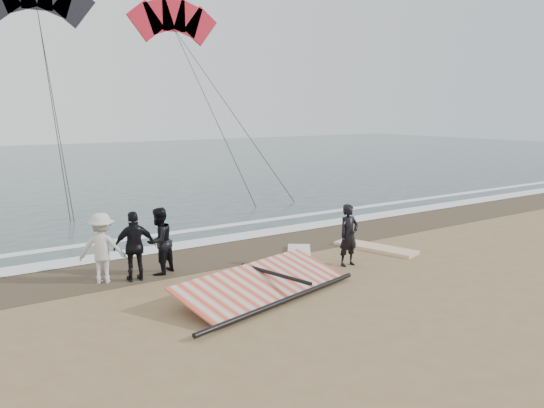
% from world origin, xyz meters
% --- Properties ---
extents(ground, '(120.00, 120.00, 0.00)m').
position_xyz_m(ground, '(0.00, 0.00, 0.00)').
color(ground, '#8C704C').
rests_on(ground, ground).
extents(sea, '(120.00, 54.00, 0.02)m').
position_xyz_m(sea, '(0.00, 33.00, 0.01)').
color(sea, '#233838').
rests_on(sea, ground).
extents(wet_sand, '(120.00, 2.80, 0.01)m').
position_xyz_m(wet_sand, '(0.00, 4.50, 0.01)').
color(wet_sand, '#4C3D2B').
rests_on(wet_sand, ground).
extents(foam_near, '(120.00, 0.90, 0.01)m').
position_xyz_m(foam_near, '(0.00, 5.90, 0.03)').
color(foam_near, white).
rests_on(foam_near, sea).
extents(foam_far, '(120.00, 0.45, 0.01)m').
position_xyz_m(foam_far, '(0.00, 7.60, 0.03)').
color(foam_far, white).
rests_on(foam_far, sea).
extents(man_main, '(0.61, 0.41, 1.67)m').
position_xyz_m(man_main, '(0.35, 1.50, 0.83)').
color(man_main, black).
rests_on(man_main, ground).
extents(board_white, '(1.38, 2.62, 0.10)m').
position_xyz_m(board_white, '(2.14, 2.28, 0.05)').
color(board_white, silver).
rests_on(board_white, ground).
extents(board_cream, '(2.00, 2.36, 0.10)m').
position_xyz_m(board_cream, '(-0.34, 2.78, 0.05)').
color(board_cream, silver).
rests_on(board_cream, ground).
extents(trio_cluster, '(2.56, 1.14, 1.73)m').
position_xyz_m(trio_cluster, '(-4.91, 3.60, 0.86)').
color(trio_cluster, black).
rests_on(trio_cluster, ground).
extents(sail_rig, '(4.77, 2.68, 0.52)m').
position_xyz_m(sail_rig, '(-2.88, 0.93, 0.20)').
color(sail_rig, black).
rests_on(sail_rig, ground).
extents(kite_red, '(6.78, 7.26, 17.26)m').
position_xyz_m(kite_red, '(5.54, 24.20, 9.56)').
color(kite_red, red).
rests_on(kite_red, ground).
extents(kite_dark, '(7.28, 6.81, 16.72)m').
position_xyz_m(kite_dark, '(-2.58, 24.61, 10.12)').
color(kite_dark, black).
rests_on(kite_dark, ground).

